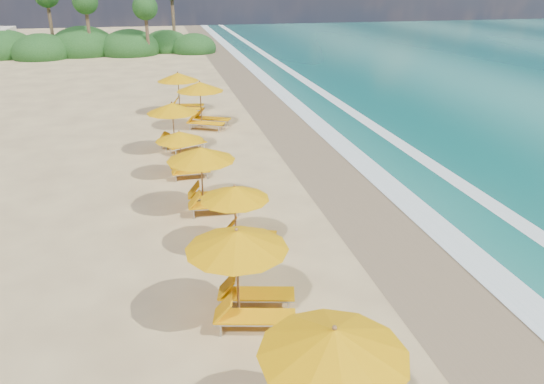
{
  "coord_description": "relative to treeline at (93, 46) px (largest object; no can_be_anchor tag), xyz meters",
  "views": [
    {
      "loc": [
        -3.58,
        -16.05,
        8.04
      ],
      "look_at": [
        0.0,
        0.0,
        1.2
      ],
      "focal_mm": 34.39,
      "sensor_mm": 36.0,
      "label": 1
    }
  ],
  "objects": [
    {
      "name": "station_3",
      "position": [
        8.12,
        -50.7,
        0.44
      ],
      "size": [
        3.13,
        3.02,
        2.56
      ],
      "rotation": [
        0.0,
        0.0,
        -0.23
      ],
      "color": "olive",
      "rests_on": "ground"
    },
    {
      "name": "station_2",
      "position": [
        9.12,
        -54.77,
        0.5
      ],
      "size": [
        3.43,
        3.36,
        2.68
      ],
      "rotation": [
        0.0,
        0.0,
        0.34
      ],
      "color": "olive",
      "rests_on": "ground"
    },
    {
      "name": "treeline",
      "position": [
        0.0,
        0.0,
        0.0
      ],
      "size": [
        25.8,
        8.8,
        9.74
      ],
      "color": "#163D14",
      "rests_on": "ground"
    },
    {
      "name": "station_8",
      "position": [
        8.93,
        -32.47,
        0.51
      ],
      "size": [
        3.55,
        3.55,
        2.68
      ],
      "rotation": [
        0.0,
        0.0,
        -0.48
      ],
      "color": "olive",
      "rests_on": "ground"
    },
    {
      "name": "station_9",
      "position": [
        7.92,
        -28.8,
        0.47
      ],
      "size": [
        3.14,
        2.99,
        2.62
      ],
      "rotation": [
        0.0,
        0.0,
        -0.18
      ],
      "color": "olive",
      "rests_on": "ground"
    },
    {
      "name": "station_4",
      "position": [
        8.59,
        -47.05,
        0.23
      ],
      "size": [
        2.82,
        2.78,
        2.19
      ],
      "rotation": [
        0.0,
        0.0,
        -0.37
      ],
      "color": "olive",
      "rests_on": "ground"
    },
    {
      "name": "wet_sand",
      "position": [
        13.94,
        -45.51,
        -0.99
      ],
      "size": [
        4.0,
        160.0,
        0.01
      ],
      "primitive_type": "cube",
      "color": "#836A4E",
      "rests_on": "ground"
    },
    {
      "name": "ground",
      "position": [
        9.94,
        -45.51,
        -1.0
      ],
      "size": [
        160.0,
        160.0,
        0.0
      ],
      "primitive_type": "plane",
      "color": "#D6BC7D",
      "rests_on": "ground"
    },
    {
      "name": "station_6",
      "position": [
        7.31,
        -40.12,
        0.17
      ],
      "size": [
        2.28,
        2.12,
        2.07
      ],
      "rotation": [
        0.0,
        0.0,
        0.04
      ],
      "color": "olive",
      "rests_on": "ground"
    },
    {
      "name": "surf_foam",
      "position": [
        16.64,
        -45.51,
        -0.97
      ],
      "size": [
        4.0,
        160.0,
        0.01
      ],
      "color": "white",
      "rests_on": "ground"
    },
    {
      "name": "station_7",
      "position": [
        7.2,
        -36.44,
        0.41
      ],
      "size": [
        3.3,
        3.29,
        2.5
      ],
      "rotation": [
        0.0,
        0.0,
        0.45
      ],
      "color": "olive",
      "rests_on": "ground"
    },
    {
      "name": "station_5",
      "position": [
        7.9,
        -43.84,
        0.41
      ],
      "size": [
        2.78,
        2.59,
        2.51
      ],
      "rotation": [
        0.0,
        0.0,
        -0.05
      ],
      "color": "olive",
      "rests_on": "ground"
    }
  ]
}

